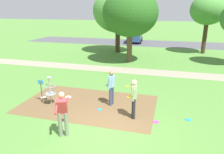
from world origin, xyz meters
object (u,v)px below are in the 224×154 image
object	(u,v)px
player_waiting_left	(62,111)
frisbee_far_right	(188,120)
frisbee_by_tee	(43,97)
tree_mid_left	(118,11)
parked_car_leftmost	(135,36)
frisbee_near_basket	(127,86)
frisbee_scattered_a	(100,110)
disc_golf_basket	(49,89)
frisbee_mid_grass	(156,122)
player_foreground_watching	(134,97)
player_throwing	(111,86)
tree_near_left	(130,13)
tree_mid_right	(208,10)

from	to	relation	value
player_waiting_left	frisbee_far_right	world-z (taller)	player_waiting_left
frisbee_by_tee	tree_mid_left	xyz separation A→B (m)	(0.78, 13.14, 4.23)
parked_car_leftmost	frisbee_near_basket	bearing A→B (deg)	-81.75
frisbee_scattered_a	disc_golf_basket	bearing A→B (deg)	-179.88
frisbee_near_basket	frisbee_mid_grass	bearing A→B (deg)	-62.83
frisbee_mid_grass	tree_mid_left	distance (m)	15.65
player_foreground_watching	player_throwing	size ratio (longest dim) A/B	1.00
tree_near_left	tree_mid_right	bearing A→B (deg)	40.71
tree_mid_left	parked_car_leftmost	xyz separation A→B (m)	(0.59, 7.55, -3.32)
frisbee_near_basket	parked_car_leftmost	size ratio (longest dim) A/B	0.05
tree_near_left	tree_mid_right	size ratio (longest dim) A/B	1.04
frisbee_by_tee	tree_near_left	world-z (taller)	tree_near_left
player_foreground_watching	frisbee_mid_grass	bearing A→B (deg)	-8.29
player_foreground_watching	parked_car_leftmost	xyz separation A→B (m)	(-3.59, 21.56, -0.05)
tree_near_left	parked_car_leftmost	world-z (taller)	tree_near_left
frisbee_far_right	tree_mid_left	size ratio (longest dim) A/B	0.03
frisbee_scattered_a	tree_mid_right	world-z (taller)	tree_mid_right
player_foreground_watching	frisbee_near_basket	bearing A→B (deg)	105.10
frisbee_far_right	tree_near_left	bearing A→B (deg)	114.78
tree_mid_right	tree_near_left	bearing A→B (deg)	-139.29
player_throwing	frisbee_by_tee	xyz separation A→B (m)	(-3.70, -0.14, -0.96)
frisbee_by_tee	tree_mid_left	size ratio (longest dim) A/B	0.04
frisbee_mid_grass	tree_near_left	bearing A→B (deg)	107.13
disc_golf_basket	tree_near_left	distance (m)	10.41
tree_near_left	frisbee_mid_grass	bearing A→B (deg)	-72.87
disc_golf_basket	player_foreground_watching	distance (m)	4.20
frisbee_far_right	parked_car_leftmost	bearing A→B (deg)	105.50
tree_mid_right	player_throwing	bearing A→B (deg)	-111.75
frisbee_near_basket	tree_near_left	bearing A→B (deg)	100.21
player_foreground_watching	tree_near_left	bearing A→B (deg)	102.07
disc_golf_basket	player_throwing	distance (m)	3.02
frisbee_by_tee	parked_car_leftmost	size ratio (longest dim) A/B	0.06
player_waiting_left	frisbee_far_right	size ratio (longest dim) A/B	7.70
frisbee_mid_grass	player_foreground_watching	bearing A→B (deg)	171.71
player_foreground_watching	tree_near_left	distance (m)	10.63
tree_near_left	frisbee_by_tee	bearing A→B (deg)	-107.38
disc_golf_basket	frisbee_mid_grass	size ratio (longest dim) A/B	5.59
frisbee_mid_grass	frisbee_far_right	xyz separation A→B (m)	(1.29, 0.55, 0.00)
tree_near_left	tree_mid_left	distance (m)	4.57
frisbee_scattered_a	player_waiting_left	bearing A→B (deg)	-104.32
frisbee_near_basket	parked_car_leftmost	world-z (taller)	parked_car_leftmost
frisbee_far_right	tree_mid_left	world-z (taller)	tree_mid_left
frisbee_near_basket	player_waiting_left	bearing A→B (deg)	-101.84
player_throwing	frisbee_mid_grass	world-z (taller)	player_throwing
player_waiting_left	tree_near_left	world-z (taller)	tree_near_left
player_foreground_watching	parked_car_leftmost	distance (m)	21.86
frisbee_far_right	tree_near_left	distance (m)	11.27
tree_mid_left	player_foreground_watching	bearing A→B (deg)	-73.38
frisbee_near_basket	tree_mid_left	xyz separation A→B (m)	(-3.17, 10.28, 4.23)
frisbee_by_tee	tree_mid_right	size ratio (longest dim) A/B	0.04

